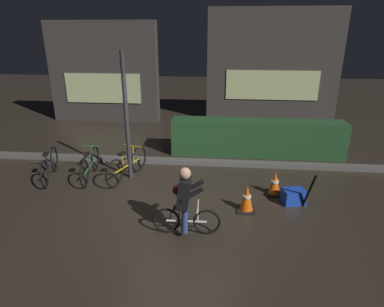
% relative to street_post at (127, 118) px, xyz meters
% --- Properties ---
extents(ground_plane, '(40.00, 40.00, 0.00)m').
position_rel_street_post_xyz_m(ground_plane, '(1.35, -1.20, -1.47)').
color(ground_plane, '#2D261E').
extents(sidewalk_curb, '(12.00, 0.24, 0.12)m').
position_rel_street_post_xyz_m(sidewalk_curb, '(1.35, 1.00, -1.41)').
color(sidewalk_curb, '#56544F').
rests_on(sidewalk_curb, ground).
extents(hedge_row, '(4.80, 0.70, 1.00)m').
position_rel_street_post_xyz_m(hedge_row, '(3.15, 1.90, -0.97)').
color(hedge_row, '#214723').
rests_on(hedge_row, ground).
extents(storefront_left, '(4.14, 0.54, 3.71)m').
position_rel_street_post_xyz_m(storefront_left, '(-2.40, 5.30, 0.37)').
color(storefront_left, '#383330').
rests_on(storefront_left, ground).
extents(storefront_right, '(4.96, 0.54, 4.16)m').
position_rel_street_post_xyz_m(storefront_right, '(3.99, 6.00, 0.60)').
color(storefront_right, '#383330').
rests_on(storefront_right, ground).
extents(street_post, '(0.10, 0.10, 2.95)m').
position_rel_street_post_xyz_m(street_post, '(0.00, 0.00, 0.00)').
color(street_post, '#2D2D33').
rests_on(street_post, ground).
extents(parked_bike_leftmost, '(0.52, 1.55, 0.74)m').
position_rel_street_post_xyz_m(parked_bike_leftmost, '(-1.89, -0.23, -1.14)').
color(parked_bike_leftmost, black).
rests_on(parked_bike_leftmost, ground).
extents(parked_bike_left_mid, '(0.46, 1.58, 0.73)m').
position_rel_street_post_xyz_m(parked_bike_left_mid, '(-0.94, -0.11, -1.14)').
color(parked_bike_left_mid, black).
rests_on(parked_bike_left_mid, ground).
extents(parked_bike_center_left, '(0.59, 1.56, 0.75)m').
position_rel_street_post_xyz_m(parked_bike_center_left, '(-0.05, -0.05, -1.13)').
color(parked_bike_center_left, black).
rests_on(parked_bike_center_left, ground).
extents(traffic_cone_near, '(0.36, 0.36, 0.54)m').
position_rel_street_post_xyz_m(traffic_cone_near, '(2.70, -1.30, -1.21)').
color(traffic_cone_near, black).
rests_on(traffic_cone_near, ground).
extents(traffic_cone_far, '(0.36, 0.36, 0.53)m').
position_rel_street_post_xyz_m(traffic_cone_far, '(3.34, -0.54, -1.22)').
color(traffic_cone_far, black).
rests_on(traffic_cone_far, ground).
extents(blue_crate, '(0.50, 0.42, 0.30)m').
position_rel_street_post_xyz_m(blue_crate, '(3.68, -0.90, -1.32)').
color(blue_crate, '#193DB7').
rests_on(blue_crate, ground).
extents(cyclist, '(1.19, 0.51, 1.25)m').
position_rel_street_post_xyz_m(cyclist, '(1.59, -2.16, -0.84)').
color(cyclist, black).
rests_on(cyclist, ground).
extents(closed_umbrella, '(0.16, 0.33, 0.82)m').
position_rel_street_post_xyz_m(closed_umbrella, '(3.90, -1.15, -1.07)').
color(closed_umbrella, black).
rests_on(closed_umbrella, ground).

